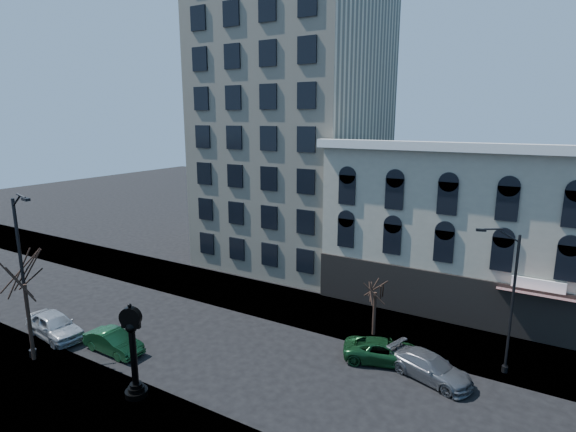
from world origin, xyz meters
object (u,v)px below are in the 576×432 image
Objects in this scene: car_near_a at (55,325)px; car_near_b at (113,342)px; street_lamp_near at (22,234)px; street_clock at (134,355)px.

car_near_b is (4.88, 0.69, -0.16)m from car_near_a.
street_lamp_near is 8.22m from car_near_b.
street_clock is at bearing 14.02° from street_lamp_near.
street_lamp_near reaches higher than car_near_b.
street_lamp_near is at bearing 138.34° from car_near_b.
car_near_a is 1.19× the size of car_near_b.
car_near_a is at bearing 98.46° from car_near_b.
car_near_a reaches higher than car_near_b.
street_clock is at bearing -116.74° from car_near_b.
street_clock is 9.35m from street_lamp_near.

